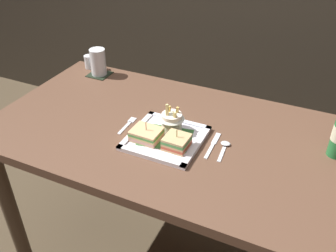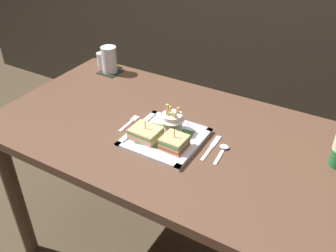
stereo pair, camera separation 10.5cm
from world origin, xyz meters
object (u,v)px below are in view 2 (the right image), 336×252
Objects in this scene: fork at (130,122)px; spoon at (223,149)px; knife at (212,147)px; sandwich_half_right at (174,142)px; pepper_shaker at (108,61)px; sandwich_half_left at (146,133)px; fries_cup at (172,119)px; dining_table at (171,153)px; water_glass at (109,61)px; square_plate at (165,138)px; salt_shaker at (101,60)px.

spoon is (0.38, 0.02, 0.00)m from fork.
spoon is (0.04, 0.00, 0.00)m from knife.
pepper_shaker is (-0.63, 0.43, -0.00)m from sandwich_half_right.
fries_cup is at bearing 54.58° from sandwich_half_left.
dining_table is 0.61m from water_glass.
sandwich_half_left is 0.60m from water_glass.
fork is 0.38m from spoon.
sandwich_half_right is at bearing -150.46° from spoon.
fork is at bearing 150.32° from sandwich_half_left.
fries_cup is (0.01, -0.01, 0.17)m from dining_table.
sandwich_half_right reaches higher than square_plate.
knife is at bearing -1.39° from fries_cup.
pepper_shaker is (-0.57, 0.39, 0.02)m from square_plate.
fries_cup reaches higher than salt_shaker.
square_plate is at bearing -167.04° from spoon.
sandwich_half_left is 0.14m from fork.
sandwich_half_right reaches higher than fork.
spoon is (0.73, -0.30, -0.05)m from water_glass.
spoon is at bearing 17.50° from sandwich_half_left.
salt_shaker is (-0.78, 0.35, 0.03)m from knife.
knife is 1.36× the size of spoon.
square_plate is 0.21m from spoon.
pepper_shaker is at bearing 0.00° from salt_shaker.
water_glass is (-0.52, 0.30, -0.00)m from fries_cup.
sandwich_half_left reaches higher than fork.
pepper_shaker is at bearing 145.30° from square_plate.
water_glass reaches higher than pepper_shaker.
knife is (0.23, 0.08, -0.03)m from sandwich_half_left.
knife is 0.85m from salt_shaker.
water_glass is 1.89× the size of pepper_shaker.
water_glass reaches higher than spoon.
square_plate is at bearing -34.70° from pepper_shaker.
salt_shaker is (-0.61, 0.39, 0.02)m from square_plate.
dining_table is at bearing 176.42° from spoon.
fork is at bearing -42.80° from pepper_shaker.
water_glass is at bearing 157.48° from spoon.
salt_shaker is at bearing 139.98° from fork.
fork is (-0.18, -0.02, -0.06)m from fries_cup.
dining_table is at bearing 125.31° from sandwich_half_right.
square_plate reaches higher than fork.
dining_table is 5.32× the size of square_plate.
spoon is 0.85m from pepper_shaker.
spoon is at bearing -22.92° from salt_shaker.
water_glass is 1.00× the size of fork.
pepper_shaker reaches higher than dining_table.
pepper_shaker is (-0.05, 0.04, -0.03)m from water_glass.
sandwich_half_right is 0.11m from fries_cup.
fries_cup is 0.67m from pepper_shaker.
salt_shaker is at bearing 155.78° from knife.
salt_shaker reaches higher than spoon.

